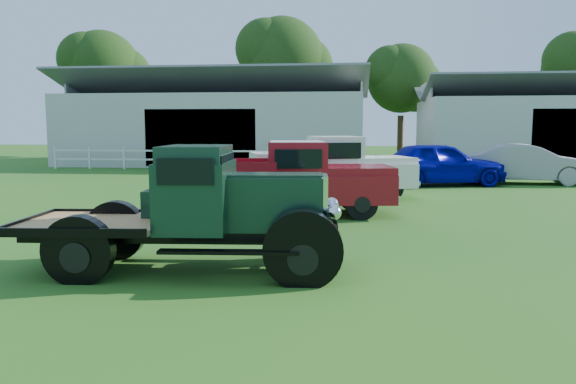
# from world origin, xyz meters

# --- Properties ---
(ground) EXTENTS (120.00, 120.00, 0.00)m
(ground) POSITION_xyz_m (0.00, 0.00, 0.00)
(ground) COLOR #285C1E
(shed_left) EXTENTS (18.80, 10.20, 5.60)m
(shed_left) POSITION_xyz_m (-7.00, 26.00, 2.80)
(shed_left) COLOR #B0B0B0
(shed_left) RESTS_ON ground
(shed_right) EXTENTS (16.80, 9.20, 5.20)m
(shed_right) POSITION_xyz_m (14.00, 27.00, 2.60)
(shed_right) COLOR #B0B0B0
(shed_right) RESTS_ON ground
(fence_rail) EXTENTS (14.20, 0.16, 1.20)m
(fence_rail) POSITION_xyz_m (-8.00, 20.00, 0.60)
(fence_rail) COLOR white
(fence_rail) RESTS_ON ground
(tree_a) EXTENTS (6.30, 6.30, 10.50)m
(tree_a) POSITION_xyz_m (-18.00, 33.00, 5.25)
(tree_a) COLOR black
(tree_a) RESTS_ON ground
(tree_b) EXTENTS (6.90, 6.90, 11.50)m
(tree_b) POSITION_xyz_m (-4.00, 34.00, 5.75)
(tree_b) COLOR black
(tree_b) RESTS_ON ground
(tree_c) EXTENTS (5.40, 5.40, 9.00)m
(tree_c) POSITION_xyz_m (5.00, 33.00, 4.50)
(tree_c) COLOR black
(tree_c) RESTS_ON ground
(vintage_flatbed) EXTENTS (5.23, 2.39, 2.02)m
(vintage_flatbed) POSITION_xyz_m (-1.13, -0.92, 1.01)
(vintage_flatbed) COLOR #153326
(vintage_flatbed) RESTS_ON ground
(red_pickup) EXTENTS (5.63, 2.82, 1.96)m
(red_pickup) POSITION_xyz_m (-0.11, 4.98, 0.98)
(red_pickup) COLOR maroon
(red_pickup) RESTS_ON ground
(white_pickup) EXTENTS (5.74, 3.58, 1.97)m
(white_pickup) POSITION_xyz_m (0.78, 8.50, 0.99)
(white_pickup) COLOR white
(white_pickup) RESTS_ON ground
(misc_car_blue) EXTENTS (5.43, 3.24, 1.73)m
(misc_car_blue) POSITION_xyz_m (4.89, 13.13, 0.87)
(misc_car_blue) COLOR #04059D
(misc_car_blue) RESTS_ON ground
(misc_car_grey) EXTENTS (5.05, 2.18, 1.62)m
(misc_car_grey) POSITION_xyz_m (8.54, 14.20, 0.81)
(misc_car_grey) COLOR gray
(misc_car_grey) RESTS_ON ground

